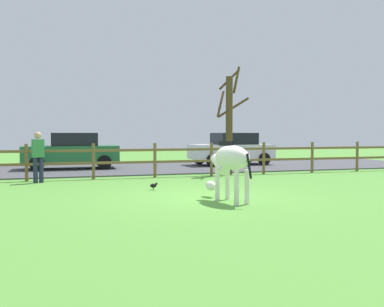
{
  "coord_description": "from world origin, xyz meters",
  "views": [
    {
      "loc": [
        -3.33,
        -9.97,
        1.59
      ],
      "look_at": [
        0.02,
        0.99,
        1.04
      ],
      "focal_mm": 39.64,
      "sensor_mm": 36.0,
      "label": 1
    }
  ],
  "objects_px": {
    "bare_tree": "(229,121)",
    "parked_car_green": "(72,150)",
    "zebra": "(230,162)",
    "crow_on_grass": "(154,185)",
    "visitor_near_fence": "(38,155)",
    "parked_car_white": "(232,149)"
  },
  "relations": [
    {
      "from": "bare_tree",
      "to": "parked_car_green",
      "type": "relative_size",
      "value": 1.03
    },
    {
      "from": "zebra",
      "to": "crow_on_grass",
      "type": "relative_size",
      "value": 8.93
    },
    {
      "from": "parked_car_green",
      "to": "visitor_near_fence",
      "type": "relative_size",
      "value": 2.44
    },
    {
      "from": "parked_car_green",
      "to": "zebra",
      "type": "bearing_deg",
      "value": -71.75
    },
    {
      "from": "parked_car_green",
      "to": "parked_car_white",
      "type": "bearing_deg",
      "value": 0.93
    },
    {
      "from": "bare_tree",
      "to": "crow_on_grass",
      "type": "bearing_deg",
      "value": -136.25
    },
    {
      "from": "parked_car_white",
      "to": "visitor_near_fence",
      "type": "relative_size",
      "value": 2.5
    },
    {
      "from": "bare_tree",
      "to": "parked_car_white",
      "type": "distance_m",
      "value": 4.61
    },
    {
      "from": "parked_car_white",
      "to": "bare_tree",
      "type": "bearing_deg",
      "value": -113.72
    },
    {
      "from": "zebra",
      "to": "parked_car_green",
      "type": "relative_size",
      "value": 0.48
    },
    {
      "from": "bare_tree",
      "to": "crow_on_grass",
      "type": "relative_size",
      "value": 19.16
    },
    {
      "from": "parked_car_white",
      "to": "parked_car_green",
      "type": "height_order",
      "value": "same"
    },
    {
      "from": "zebra",
      "to": "crow_on_grass",
      "type": "distance_m",
      "value": 2.95
    },
    {
      "from": "crow_on_grass",
      "to": "visitor_near_fence",
      "type": "bearing_deg",
      "value": 139.16
    },
    {
      "from": "zebra",
      "to": "crow_on_grass",
      "type": "xyz_separation_m",
      "value": [
        -1.26,
        2.55,
        -0.8
      ]
    },
    {
      "from": "bare_tree",
      "to": "zebra",
      "type": "height_order",
      "value": "bare_tree"
    },
    {
      "from": "bare_tree",
      "to": "parked_car_green",
      "type": "distance_m",
      "value": 7.08
    },
    {
      "from": "crow_on_grass",
      "to": "parked_car_green",
      "type": "distance_m",
      "value": 7.81
    },
    {
      "from": "bare_tree",
      "to": "visitor_near_fence",
      "type": "distance_m",
      "value": 7.03
    },
    {
      "from": "bare_tree",
      "to": "visitor_near_fence",
      "type": "xyz_separation_m",
      "value": [
        -6.89,
        -0.79,
        -1.14
      ]
    },
    {
      "from": "parked_car_green",
      "to": "bare_tree",
      "type": "bearing_deg",
      "value": -34.43
    },
    {
      "from": "zebra",
      "to": "parked_car_white",
      "type": "height_order",
      "value": "parked_car_white"
    }
  ]
}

